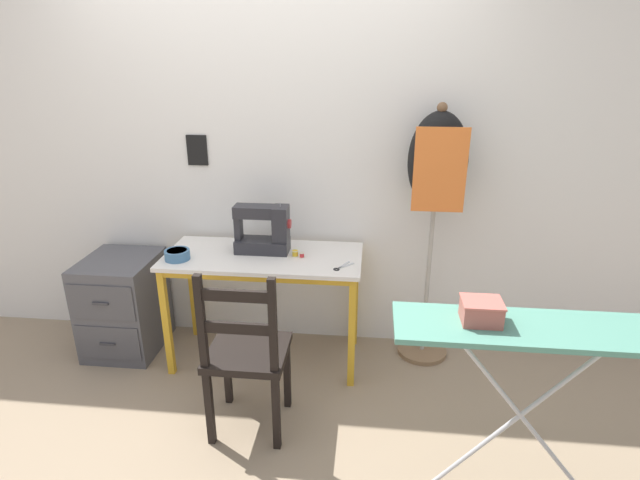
{
  "coord_description": "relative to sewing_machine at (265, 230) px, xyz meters",
  "views": [
    {
      "loc": [
        0.64,
        -2.47,
        1.88
      ],
      "look_at": [
        0.35,
        0.24,
        0.85
      ],
      "focal_mm": 28.0,
      "sensor_mm": 36.0,
      "label": 1
    }
  ],
  "objects": [
    {
      "name": "sewing_table",
      "position": [
        -0.01,
        -0.06,
        -0.23
      ],
      "size": [
        1.19,
        0.54,
        0.73
      ],
      "color": "silver",
      "rests_on": "ground_plane"
    },
    {
      "name": "ground_plane",
      "position": [
        -0.01,
        -0.32,
        -0.87
      ],
      "size": [
        14.0,
        14.0,
        0.0
      ],
      "primitive_type": "plane",
      "color": "gray"
    },
    {
      "name": "scissors",
      "position": [
        0.47,
        -0.2,
        -0.14
      ],
      "size": [
        0.12,
        0.14,
        0.01
      ],
      "color": "silver",
      "rests_on": "sewing_table"
    },
    {
      "name": "ironing_board",
      "position": [
        1.31,
        -0.97,
        -0.06
      ],
      "size": [
        1.13,
        0.31,
        0.86
      ],
      "color": "#518E7A",
      "rests_on": "ground_plane"
    },
    {
      "name": "fabric_bowl",
      "position": [
        -0.5,
        -0.17,
        -0.11
      ],
      "size": [
        0.15,
        0.15,
        0.06
      ],
      "color": "teal",
      "rests_on": "sewing_table"
    },
    {
      "name": "wooden_chair",
      "position": [
        0.04,
        -0.7,
        -0.42
      ],
      "size": [
        0.4,
        0.38,
        0.95
      ],
      "color": "black",
      "rests_on": "ground_plane"
    },
    {
      "name": "thread_spool_near_machine",
      "position": [
        0.19,
        -0.05,
        -0.12
      ],
      "size": [
        0.04,
        0.04,
        0.04
      ],
      "color": "yellow",
      "rests_on": "sewing_table"
    },
    {
      "name": "dress_form",
      "position": [
        1.01,
        0.11,
        0.34
      ],
      "size": [
        0.34,
        0.32,
        1.62
      ],
      "color": "#846647",
      "rests_on": "ground_plane"
    },
    {
      "name": "storage_box",
      "position": [
        1.09,
        -0.96,
        0.03
      ],
      "size": [
        0.16,
        0.14,
        0.09
      ],
      "color": "#AD564C",
      "rests_on": "ironing_board"
    },
    {
      "name": "sewing_machine",
      "position": [
        0.0,
        0.0,
        0.0
      ],
      "size": [
        0.34,
        0.15,
        0.32
      ],
      "color": "#28282D",
      "rests_on": "sewing_table"
    },
    {
      "name": "wall_back",
      "position": [
        -0.01,
        0.28,
        0.41
      ],
      "size": [
        10.0,
        0.06,
        2.55
      ],
      "color": "silver",
      "rests_on": "ground_plane"
    },
    {
      "name": "filing_cabinet",
      "position": [
        -0.97,
        -0.02,
        -0.55
      ],
      "size": [
        0.45,
        0.52,
        0.64
      ],
      "color": "#4C4C51",
      "rests_on": "ground_plane"
    },
    {
      "name": "thread_spool_mid_table",
      "position": [
        0.23,
        -0.07,
        -0.12
      ],
      "size": [
        0.03,
        0.03,
        0.03
      ],
      "color": "red",
      "rests_on": "sewing_table"
    }
  ]
}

